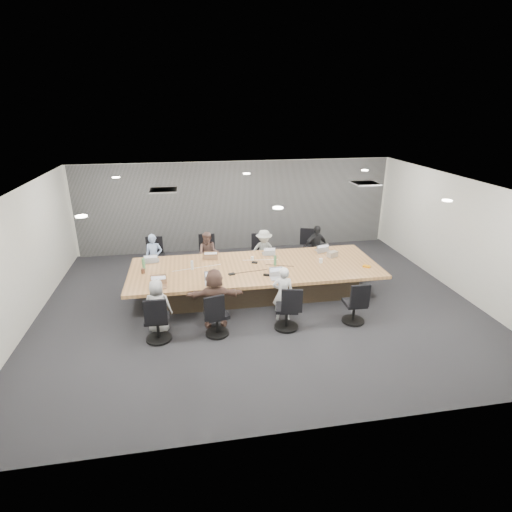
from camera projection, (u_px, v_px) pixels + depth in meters
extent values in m
cube|color=#28282C|center=(259.00, 303.00, 9.49)|extent=(10.00, 8.00, 0.00)
cube|color=white|center=(259.00, 186.00, 8.49)|extent=(10.00, 8.00, 0.00)
cube|color=beige|center=(237.00, 206.00, 12.67)|extent=(10.00, 0.00, 2.80)
cube|color=beige|center=(313.00, 348.00, 5.31)|extent=(10.00, 0.00, 2.80)
cube|color=beige|center=(20.00, 262.00, 8.19)|extent=(0.00, 8.00, 2.80)
cube|color=beige|center=(459.00, 236.00, 9.79)|extent=(0.00, 8.00, 2.80)
cube|color=#5E5E5E|center=(237.00, 206.00, 12.59)|extent=(9.80, 0.04, 2.80)
cube|color=#403325|center=(255.00, 282.00, 9.83)|extent=(4.80, 1.40, 0.66)
cube|color=#BA834D|center=(255.00, 268.00, 9.70)|extent=(6.00, 2.20, 0.08)
imported|color=#8BA4D3|center=(154.00, 257.00, 10.57)|extent=(0.48, 0.33, 1.25)
cube|color=#B2B2B7|center=(152.00, 261.00, 10.02)|extent=(0.35, 0.26, 0.02)
imported|color=brown|center=(209.00, 254.00, 10.80)|extent=(0.69, 0.59, 1.24)
cube|color=#8C6647|center=(210.00, 257.00, 10.25)|extent=(0.38, 0.28, 0.02)
imported|color=#9A9F99|center=(264.00, 251.00, 11.05)|extent=(0.81, 0.48, 1.22)
cube|color=#B2B2B7|center=(268.00, 253.00, 10.49)|extent=(0.32, 0.23, 0.02)
imported|color=black|center=(316.00, 247.00, 11.28)|extent=(0.80, 0.48, 1.27)
cube|color=#B2B2B7|center=(322.00, 250.00, 10.73)|extent=(0.41, 0.33, 0.02)
imported|color=#ADADAD|center=(158.00, 306.00, 8.14)|extent=(0.62, 0.46, 1.15)
cube|color=#8C6647|center=(158.00, 287.00, 8.58)|extent=(0.35, 0.24, 0.02)
imported|color=brown|center=(215.00, 298.00, 8.30)|extent=(1.23, 0.45, 1.30)
cube|color=#B2B2B7|center=(213.00, 283.00, 8.77)|extent=(0.35, 0.24, 0.02)
imported|color=silver|center=(283.00, 294.00, 8.54)|extent=(0.51, 0.40, 1.25)
cube|color=#B2B2B7|center=(277.00, 278.00, 9.00)|extent=(0.32, 0.22, 0.02)
cylinder|color=#478452|center=(144.00, 264.00, 9.50)|extent=(0.09, 0.09, 0.27)
cylinder|color=#478452|center=(275.00, 261.00, 9.72)|extent=(0.07, 0.07, 0.25)
cylinder|color=silver|center=(192.00, 265.00, 9.47)|extent=(0.07, 0.07, 0.22)
cylinder|color=white|center=(252.00, 258.00, 10.05)|extent=(0.09, 0.09, 0.10)
cylinder|color=white|center=(321.00, 261.00, 9.89)|extent=(0.11, 0.11, 0.11)
cylinder|color=brown|center=(143.00, 271.00, 9.29)|extent=(0.10, 0.10, 0.11)
cube|color=black|center=(232.00, 274.00, 9.22)|extent=(0.16, 0.13, 0.03)
cube|color=black|center=(255.00, 262.00, 9.89)|extent=(0.17, 0.14, 0.03)
cube|color=black|center=(266.00, 275.00, 9.14)|extent=(0.15, 0.08, 0.05)
cube|color=#A29382|center=(332.00, 254.00, 10.27)|extent=(0.30, 0.26, 0.14)
cube|color=orange|center=(367.00, 266.00, 9.64)|extent=(0.19, 0.19, 0.04)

